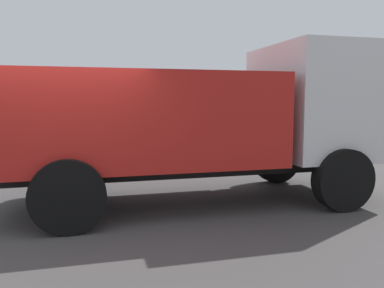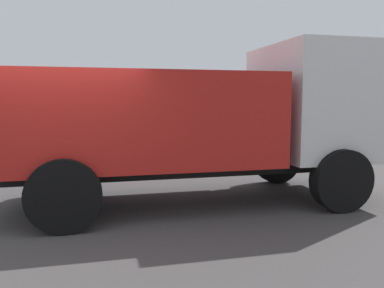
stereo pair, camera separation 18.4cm
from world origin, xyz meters
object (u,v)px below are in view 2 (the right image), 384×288
at_px(dump_truck_red, 205,117).
at_px(stop_sign, 213,107).
at_px(fire_hydrant, 111,149).
at_px(loose_tire, 108,141).

bearing_deg(dump_truck_red, stop_sign, 69.93).
height_order(fire_hydrant, loose_tire, loose_tire).
relative_size(fire_hydrant, stop_sign, 0.33).
distance_m(loose_tire, dump_truck_red, 4.46).
bearing_deg(fire_hydrant, loose_tire, -120.10).
relative_size(fire_hydrant, loose_tire, 0.61).
bearing_deg(fire_hydrant, stop_sign, -10.05).
height_order(fire_hydrant, dump_truck_red, dump_truck_red).
bearing_deg(loose_tire, dump_truck_red, -68.29).
distance_m(stop_sign, dump_truck_red, 3.93).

